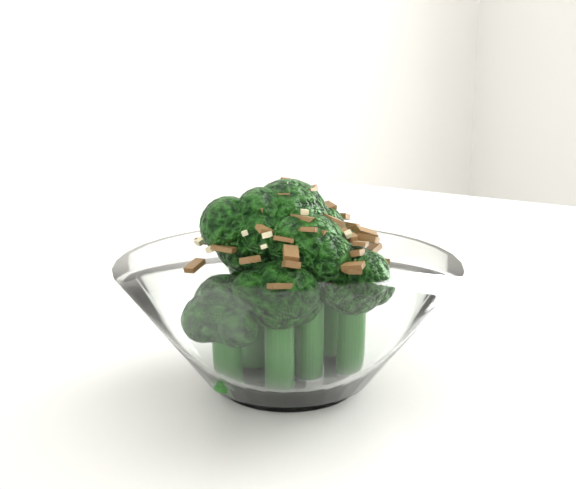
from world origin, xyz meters
TOP-DOWN VIEW (x-y plane):
  - table at (-0.10, -0.04)m, footprint 1.43×1.23m
  - broccoli_dish at (-0.17, -0.01)m, footprint 0.20×0.20m

SIDE VIEW (x-z plane):
  - table at x=-0.10m, z-range 0.31..1.06m
  - broccoli_dish at x=-0.17m, z-range 0.74..0.86m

